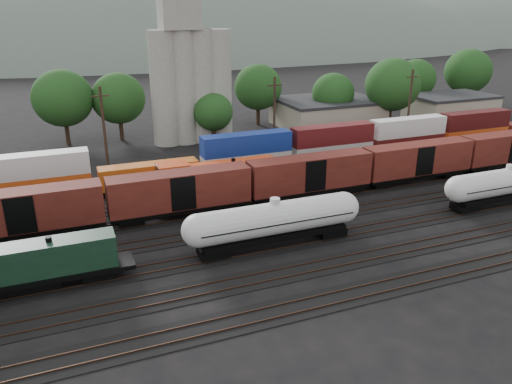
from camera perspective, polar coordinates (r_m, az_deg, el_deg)
name	(u,v)px	position (r m, az deg, el deg)	size (l,w,h in m)	color
ground	(253,227)	(51.74, -0.32, -4.00)	(600.00, 600.00, 0.00)	black
tracks	(253,226)	(51.72, -0.32, -3.95)	(180.00, 33.20, 0.20)	black
green_locomotive	(12,266)	(43.47, -26.14, -7.62)	(16.62, 2.93, 4.40)	black
tank_car_a	(275,220)	(46.48, 2.15, -3.25)	(17.72, 3.17, 4.64)	silver
tank_car_b	(508,183)	(63.25, 26.81, 0.95)	(17.12, 3.06, 4.49)	silver
orange_locomotive	(210,177)	(59.17, -5.29, 1.72)	(17.44, 2.91, 4.36)	black
boxcar_string	(105,201)	(52.24, -16.88, -0.97)	(122.80, 2.90, 4.20)	black
container_wall	(207,162)	(63.97, -5.63, 3.39)	(167.78, 2.60, 5.80)	black
grain_silo	(190,73)	(83.03, -7.55, 13.29)	(13.40, 5.00, 29.00)	#99968C
industrial_sheds	(213,126)	(84.72, -4.95, 7.56)	(119.38, 17.26, 5.10)	#9E937F
tree_band	(232,94)	(87.98, -2.80, 11.16)	(164.14, 21.11, 12.77)	black
utility_poles	(195,124)	(69.72, -7.04, 7.73)	(122.20, 0.36, 12.00)	black
distant_hills	(129,82)	(309.45, -14.30, 12.12)	(860.00, 286.00, 130.00)	#59665B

